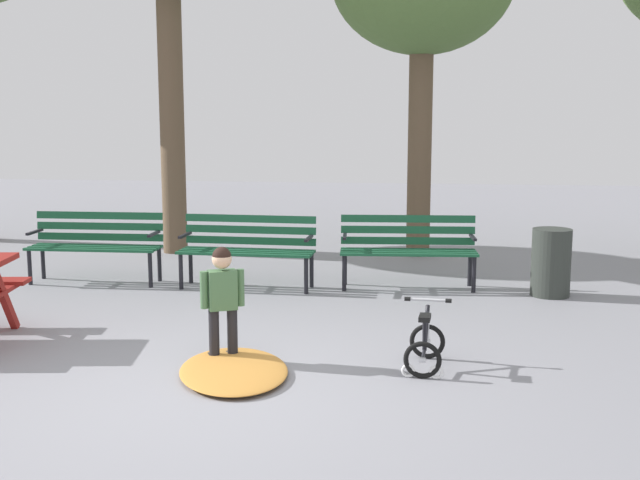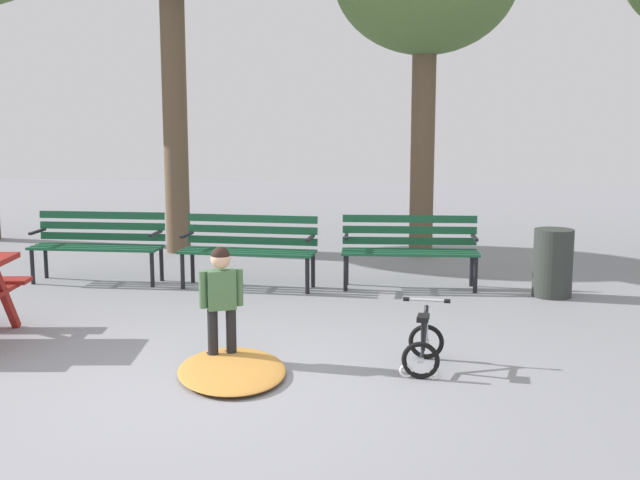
{
  "view_description": "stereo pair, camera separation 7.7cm",
  "coord_description": "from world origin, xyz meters",
  "px_view_note": "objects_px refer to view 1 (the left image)",
  "views": [
    {
      "loc": [
        1.64,
        -5.49,
        2.06
      ],
      "look_at": [
        0.7,
        1.98,
        0.85
      ],
      "focal_mm": 44.48,
      "sensor_mm": 36.0,
      "label": 1
    },
    {
      "loc": [
        1.72,
        -5.48,
        2.06
      ],
      "look_at": [
        0.7,
        1.98,
        0.85
      ],
      "focal_mm": 44.48,
      "sensor_mm": 36.0,
      "label": 2
    }
  ],
  "objects_px": {
    "park_bench_left": "(248,245)",
    "child_standing": "(222,295)",
    "park_bench_right": "(408,245)",
    "park_bench_far_left": "(96,241)",
    "trash_bin": "(551,262)",
    "kids_bicycle": "(425,344)"
  },
  "relations": [
    {
      "from": "park_bench_right",
      "to": "child_standing",
      "type": "xyz_separation_m",
      "value": [
        -1.48,
        -3.06,
        0.05
      ]
    },
    {
      "from": "park_bench_far_left",
      "to": "park_bench_right",
      "type": "distance_m",
      "value": 3.8
    },
    {
      "from": "child_standing",
      "to": "trash_bin",
      "type": "bearing_deg",
      "value": 42.23
    },
    {
      "from": "child_standing",
      "to": "park_bench_left",
      "type": "bearing_deg",
      "value": 98.19
    },
    {
      "from": "park_bench_far_left",
      "to": "trash_bin",
      "type": "relative_size",
      "value": 2.09
    },
    {
      "from": "park_bench_far_left",
      "to": "park_bench_left",
      "type": "relative_size",
      "value": 1.0
    },
    {
      "from": "child_standing",
      "to": "kids_bicycle",
      "type": "bearing_deg",
      "value": 0.43
    },
    {
      "from": "park_bench_right",
      "to": "kids_bicycle",
      "type": "relative_size",
      "value": 2.8
    },
    {
      "from": "park_bench_left",
      "to": "kids_bicycle",
      "type": "xyz_separation_m",
      "value": [
        2.08,
        -2.82,
        -0.31
      ]
    },
    {
      "from": "park_bench_left",
      "to": "child_standing",
      "type": "relative_size",
      "value": 1.66
    },
    {
      "from": "trash_bin",
      "to": "park_bench_right",
      "type": "bearing_deg",
      "value": 171.2
    },
    {
      "from": "park_bench_right",
      "to": "child_standing",
      "type": "height_order",
      "value": "child_standing"
    },
    {
      "from": "park_bench_left",
      "to": "child_standing",
      "type": "xyz_separation_m",
      "value": [
        0.41,
        -2.83,
        0.05
      ]
    },
    {
      "from": "child_standing",
      "to": "kids_bicycle",
      "type": "distance_m",
      "value": 1.71
    },
    {
      "from": "kids_bicycle",
      "to": "trash_bin",
      "type": "bearing_deg",
      "value": 63.04
    },
    {
      "from": "park_bench_right",
      "to": "trash_bin",
      "type": "bearing_deg",
      "value": -8.8
    },
    {
      "from": "park_bench_far_left",
      "to": "park_bench_left",
      "type": "height_order",
      "value": "same"
    },
    {
      "from": "park_bench_right",
      "to": "park_bench_far_left",
      "type": "bearing_deg",
      "value": -177.45
    },
    {
      "from": "kids_bicycle",
      "to": "trash_bin",
      "type": "distance_m",
      "value": 3.15
    },
    {
      "from": "park_bench_right",
      "to": "kids_bicycle",
      "type": "bearing_deg",
      "value": -86.38
    },
    {
      "from": "park_bench_far_left",
      "to": "park_bench_right",
      "type": "relative_size",
      "value": 0.99
    },
    {
      "from": "child_standing",
      "to": "trash_bin",
      "type": "distance_m",
      "value": 4.19
    }
  ]
}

